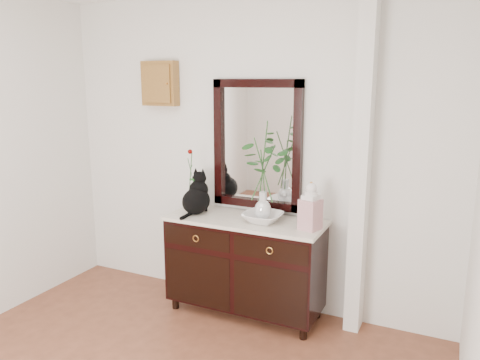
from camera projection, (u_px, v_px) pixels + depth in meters
The scene contains 10 objects.
wall_back at pixel (247, 154), 4.05m from camera, with size 3.60×0.04×2.70m, color silver.
pilaster at pixel (362, 165), 3.56m from camera, with size 0.12×0.20×2.70m, color silver.
sideboard at pixel (245, 261), 3.97m from camera, with size 1.33×0.52×0.82m.
wall_mirror at pixel (257, 145), 3.98m from camera, with size 0.80×0.06×1.10m.
key_cabinet at pixel (160, 84), 4.25m from camera, with size 0.35×0.10×0.40m, color brown.
cat at pixel (196, 193), 4.02m from camera, with size 0.26×0.32×0.37m, color black, non-canonical shape.
lotus_bowl at pixel (263, 217), 3.80m from camera, with size 0.32×0.32×0.08m, color silver.
vase_branches at pixel (263, 170), 3.71m from camera, with size 0.39×0.39×0.82m, color silver, non-canonical shape.
bud_vase_rose at pixel (191, 180), 4.04m from camera, with size 0.07×0.07×0.56m, color #32622E, non-canonical shape.
ginger_jar at pixel (311, 205), 3.58m from camera, with size 0.14×0.14×0.38m, color white, non-canonical shape.
Camera 1 is at (1.66, -1.67, 1.99)m, focal length 35.00 mm.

